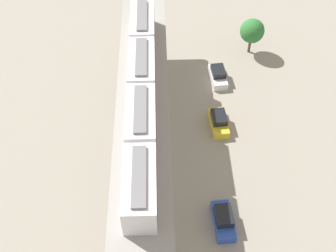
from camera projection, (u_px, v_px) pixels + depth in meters
The scene contains 7 objects.
ground_plane at pixel (146, 140), 48.02m from camera, with size 120.00×120.00×0.00m, color gray.
viaduct at pixel (143, 102), 43.28m from camera, with size 5.20×35.80×8.09m.
train at pixel (142, 93), 39.34m from camera, with size 2.64×27.45×3.24m.
parked_car_blue at pixel (223, 220), 40.49m from camera, with size 2.11×4.32×1.76m.
parked_car_white at pixel (218, 75), 54.14m from camera, with size 2.20×4.35×1.76m.
parked_car_yellow at pixel (219, 122), 48.89m from camera, with size 2.16×4.34×1.76m.
tree_near_viaduct at pixel (252, 31), 55.89m from camera, with size 3.27×3.27×5.14m.
Camera 1 is at (1.65, -30.40, 37.26)m, focal length 44.68 mm.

